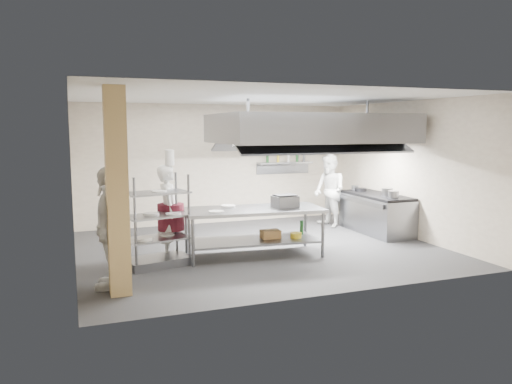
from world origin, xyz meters
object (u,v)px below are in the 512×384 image
object	(u,v)px
island	(254,232)
chef_line	(329,191)
griddle	(285,202)
stockpot	(387,192)
pass_rack	(157,221)
chef_plating	(110,228)
cooking_range	(376,215)
chef_head	(169,212)

from	to	relation	value
island	chef_line	distance (m)	3.39
griddle	stockpot	size ratio (longest dim) A/B	1.77
pass_rack	stockpot	bearing A→B (deg)	-5.17
stockpot	chef_plating	bearing A→B (deg)	-164.67
island	stockpot	size ratio (longest dim) A/B	10.31
pass_rack	cooking_range	bearing A→B (deg)	-1.31
island	chef_head	xyz separation A→B (m)	(-1.53, 0.39, 0.42)
stockpot	pass_rack	bearing A→B (deg)	-172.20
cooking_range	chef_line	size ratio (longest dim) A/B	1.13
island	griddle	size ratio (longest dim) A/B	5.83
pass_rack	chef_head	size ratio (longest dim) A/B	0.92
chef_plating	griddle	xyz separation A→B (m)	(3.30, 0.96, 0.09)
pass_rack	chef_head	bearing A→B (deg)	44.54
cooking_range	chef_plating	xyz separation A→B (m)	(-6.08, -2.03, 0.50)
island	pass_rack	world-z (taller)	pass_rack
chef_line	pass_rack	bearing A→B (deg)	-69.77
cooking_range	stockpot	bearing A→B (deg)	-84.20
island	cooking_range	size ratio (longest dim) A/B	1.30
cooking_range	griddle	world-z (taller)	griddle
chef_line	griddle	size ratio (longest dim) A/B	3.98
chef_head	pass_rack	bearing A→B (deg)	158.21
stockpot	chef_line	bearing A→B (deg)	117.99
island	chef_plating	world-z (taller)	chef_plating
cooking_range	chef_line	bearing A→B (deg)	124.41
cooking_range	griddle	size ratio (longest dim) A/B	4.49
chef_line	chef_plating	distance (m)	6.19
cooking_range	stockpot	size ratio (longest dim) A/B	7.95
pass_rack	cooking_range	distance (m)	5.34
griddle	stockpot	xyz separation A→B (m)	(2.82, 0.72, -0.03)
griddle	chef_line	bearing A→B (deg)	37.70
chef_line	stockpot	xyz separation A→B (m)	(0.72, -1.36, 0.10)
pass_rack	stockpot	distance (m)	5.30
pass_rack	chef_head	xyz separation A→B (m)	(0.30, 0.47, 0.07)
chef_line	griddle	xyz separation A→B (m)	(-2.10, -2.08, 0.13)
chef_head	griddle	distance (m)	2.19
chef_plating	stockpot	distance (m)	6.34
chef_line	griddle	bearing A→B (deg)	-49.66
island	pass_rack	bearing A→B (deg)	-172.32
cooking_range	griddle	xyz separation A→B (m)	(-2.78, -1.08, 0.60)
island	chef_plating	bearing A→B (deg)	-153.68
pass_rack	cooking_range	size ratio (longest dim) A/B	0.81
pass_rack	chef_head	world-z (taller)	chef_head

